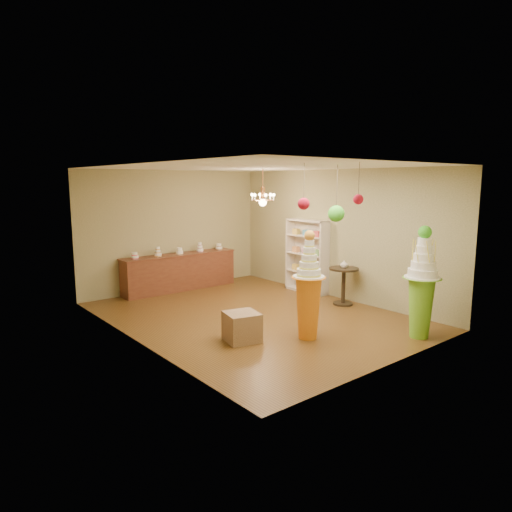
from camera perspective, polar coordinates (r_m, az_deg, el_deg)
floor at (r=9.41m, az=-0.30°, el=-7.49°), size 6.50×6.50×0.00m
ceiling at (r=9.02m, az=-0.32°, el=11.08°), size 6.50×6.50×0.00m
wall_back at (r=11.79m, az=-10.28°, el=3.21°), size 5.00×0.04×3.00m
wall_front at (r=6.90m, az=16.87°, el=-1.27°), size 5.00×0.04×3.00m
wall_left at (r=7.79m, az=-14.78°, el=-0.01°), size 0.04×6.50×3.00m
wall_right at (r=10.83m, az=10.06°, el=2.69°), size 0.04×6.50×3.00m
pedestal_green at (r=8.46m, az=19.97°, el=-4.30°), size 0.65×0.65×1.98m
pedestal_orange at (r=7.98m, az=6.56°, el=-5.23°), size 0.67×0.67×1.90m
burlap_riser at (r=7.94m, az=-1.77°, el=-8.83°), size 0.66×0.66×0.50m
sideboard at (r=11.69m, az=-9.48°, el=-1.88°), size 3.04×0.54×1.16m
shelving_unit at (r=11.33m, az=6.38°, el=0.00°), size 0.33×1.20×1.80m
round_table at (r=10.31m, az=10.89°, el=-3.07°), size 0.69×0.69×0.84m
vase at (r=10.24m, az=10.95°, el=-0.98°), size 0.19×0.19×0.17m
pom_red_left at (r=7.18m, az=5.98°, el=6.52°), size 0.19×0.19×0.72m
pom_green_mid at (r=7.92m, az=10.00°, el=5.24°), size 0.28×0.28×0.96m
pom_red_right at (r=6.97m, az=12.66°, el=6.95°), size 0.15×0.15×0.62m
chandelier at (r=10.49m, az=0.85°, el=7.02°), size 0.64×0.64×0.85m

